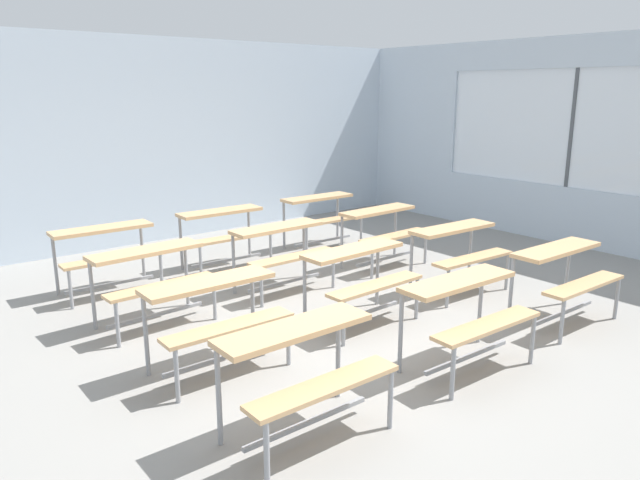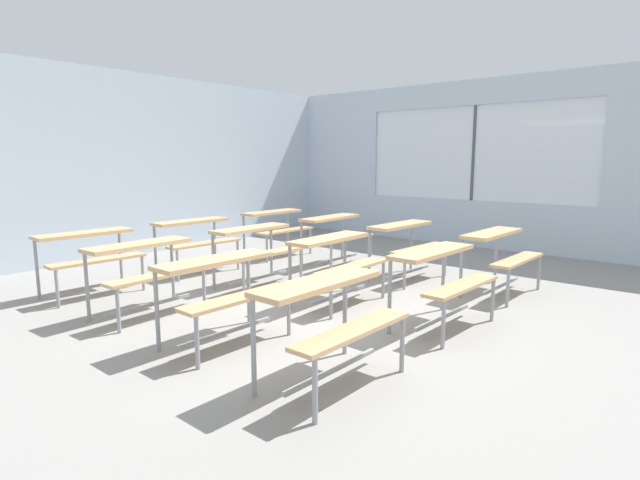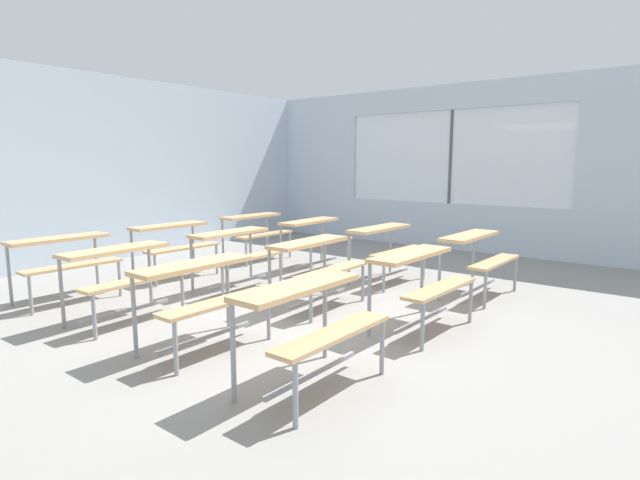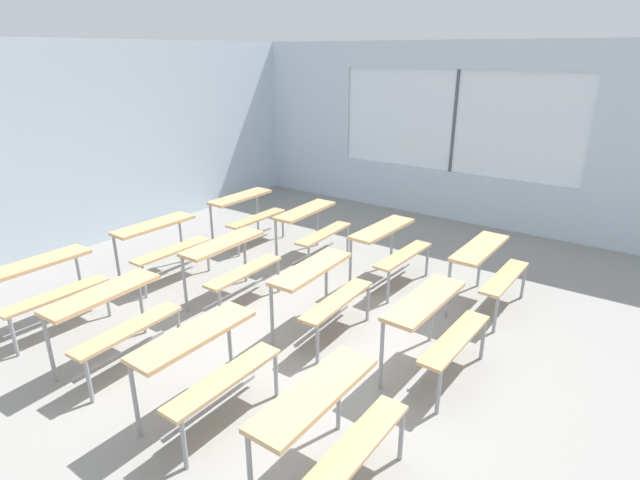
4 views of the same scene
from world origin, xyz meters
The scene contains 15 objects.
ground centered at (0.00, 0.00, -0.03)m, with size 10.00×9.00×0.05m, color gray.
wall_back centered at (0.00, 4.50, 1.50)m, with size 10.00×0.12×3.00m, color silver.
wall_right centered at (5.00, -0.13, 1.45)m, with size 0.12×9.00×3.00m.
desk_bench_r0c0 centered at (-1.16, -1.15, 0.56)m, with size 1.10×0.60×0.74m.
desk_bench_r0c1 centered at (0.48, -1.19, 0.56)m, with size 1.12×0.63×0.74m.
desk_bench_r0c2 centered at (2.04, -1.17, 0.56)m, with size 1.11×0.62×0.74m.
desk_bench_r1c0 centered at (-1.13, 0.06, 0.56)m, with size 1.11×0.60×0.74m.
desk_bench_r1c1 centered at (0.46, 0.07, 0.56)m, with size 1.12×0.62×0.74m.
desk_bench_r1c2 centered at (1.97, 0.06, 0.56)m, with size 1.13×0.64×0.74m.
desk_bench_r2c0 centered at (-1.13, 1.32, 0.56)m, with size 1.12×0.64×0.74m.
desk_bench_r2c1 centered at (0.44, 1.35, 0.56)m, with size 1.11×0.60×0.74m.
desk_bench_r2c2 centered at (2.03, 1.33, 0.56)m, with size 1.11×0.62×0.74m.
desk_bench_r3c0 centered at (-1.14, 2.54, 0.56)m, with size 1.11×0.62×0.74m.
desk_bench_r3c1 centered at (0.39, 2.56, 0.56)m, with size 1.12×0.63×0.74m.
desk_bench_r3c2 centered at (2.00, 2.56, 0.56)m, with size 1.11×0.61×0.74m.
Camera 3 is at (-3.80, -3.30, 1.60)m, focal length 28.00 mm.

